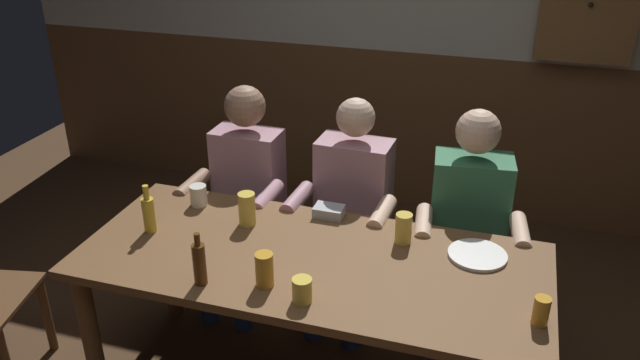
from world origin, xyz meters
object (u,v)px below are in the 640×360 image
object	(u,v)px
bottle_0	(199,263)
pint_glass_5	(302,290)
bottle_1	(149,213)
pint_glass_1	(247,209)
pint_glass_3	(264,270)
dining_table	(311,277)
pint_glass_2	(541,311)
person_0	(243,190)
person_2	(469,221)
plate_0	(477,255)
pint_glass_4	(403,228)
wall_dart_cabinet	(590,3)
person_1	(349,206)
pint_glass_0	(198,195)
condiment_caddy	(329,211)

from	to	relation	value
bottle_0	pint_glass_5	size ratio (longest dim) A/B	2.30
bottle_0	bottle_1	world-z (taller)	bottle_1
pint_glass_1	pint_glass_3	distance (m)	0.50
dining_table	pint_glass_2	world-z (taller)	pint_glass_2
person_0	person_2	size ratio (longest dim) A/B	1.00
pint_glass_3	plate_0	bearing A→B (deg)	30.55
bottle_0	pint_glass_4	xyz separation A→B (m)	(0.71, 0.55, -0.03)
pint_glass_3	dining_table	bearing A→B (deg)	66.14
dining_table	pint_glass_3	size ratio (longest dim) A/B	13.87
person_2	wall_dart_cabinet	size ratio (longest dim) A/B	1.79
person_2	bottle_0	bearing A→B (deg)	38.42
pint_glass_2	bottle_1	bearing A→B (deg)	174.75
pint_glass_4	pint_glass_1	bearing A→B (deg)	-175.38
pint_glass_5	person_1	bearing A→B (deg)	94.12
pint_glass_0	person_2	bearing A→B (deg)	16.57
plate_0	wall_dart_cabinet	distance (m)	1.95
condiment_caddy	pint_glass_5	xyz separation A→B (m)	(0.09, -0.67, 0.03)
wall_dart_cabinet	pint_glass_1	bearing A→B (deg)	-129.46
person_2	pint_glass_1	xyz separation A→B (m)	(-0.98, -0.48, 0.16)
person_2	pint_glass_5	xyz separation A→B (m)	(-0.54, -0.97, 0.13)
dining_table	pint_glass_0	bearing A→B (deg)	157.15
pint_glass_0	bottle_1	bearing A→B (deg)	-107.25
bottle_0	pint_glass_0	size ratio (longest dim) A/B	2.22
bottle_0	pint_glass_3	world-z (taller)	bottle_0
person_0	wall_dart_cabinet	bearing A→B (deg)	-141.18
plate_0	person_0	bearing A→B (deg)	161.49
bottle_0	pint_glass_5	world-z (taller)	bottle_0
plate_0	pint_glass_0	distance (m)	1.36
bottle_1	pint_glass_3	xyz separation A→B (m)	(0.66, -0.23, -0.02)
bottle_0	pint_glass_4	world-z (taller)	bottle_0
pint_glass_2	person_2	bearing A→B (deg)	111.34
person_1	person_2	bearing A→B (deg)	-176.68
condiment_caddy	wall_dart_cabinet	bearing A→B (deg)	54.75
condiment_caddy	bottle_0	size ratio (longest dim) A/B	0.61
person_0	wall_dart_cabinet	xyz separation A→B (m)	(1.70, 1.32, 0.86)
person_0	person_1	bearing A→B (deg)	-177.97
person_0	condiment_caddy	world-z (taller)	person_0
bottle_0	pint_glass_0	world-z (taller)	bottle_0
dining_table	person_2	distance (m)	0.90
person_2	pint_glass_2	world-z (taller)	person_2
bottle_1	pint_glass_5	size ratio (longest dim) A/B	2.32
person_2	pint_glass_5	size ratio (longest dim) A/B	12.49
person_0	pint_glass_2	world-z (taller)	person_0
bottle_1	person_1	bearing A→B (deg)	41.40
person_2	bottle_0	distance (m)	1.39
person_1	bottle_0	world-z (taller)	person_1
pint_glass_2	pint_glass_4	size ratio (longest dim) A/B	0.81
plate_0	pint_glass_3	xyz separation A→B (m)	(-0.79, -0.47, 0.06)
pint_glass_4	wall_dart_cabinet	xyz separation A→B (m)	(0.75, 1.73, 0.71)
person_1	pint_glass_5	distance (m)	0.97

